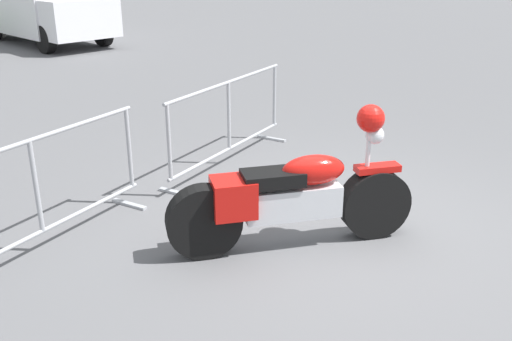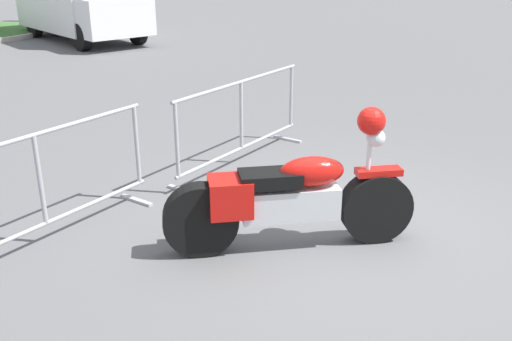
{
  "view_description": "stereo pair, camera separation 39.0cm",
  "coord_description": "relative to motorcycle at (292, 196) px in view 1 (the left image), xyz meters",
  "views": [
    {
      "loc": [
        -4.57,
        -2.13,
        2.57
      ],
      "look_at": [
        -0.56,
        0.69,
        0.65
      ],
      "focal_mm": 40.0,
      "sensor_mm": 36.0,
      "label": 1
    },
    {
      "loc": [
        -4.33,
        -2.44,
        2.57
      ],
      "look_at": [
        -0.56,
        0.69,
        0.65
      ],
      "focal_mm": 40.0,
      "sensor_mm": 36.0,
      "label": 2
    }
  ],
  "objects": [
    {
      "name": "ground_plane",
      "position": [
        0.56,
        -0.29,
        -0.49
      ],
      "size": [
        120.0,
        120.0,
        0.0
      ],
      "primitive_type": "plane",
      "color": "#5B5B5E"
    },
    {
      "name": "motorcycle",
      "position": [
        0.0,
        0.0,
        0.0
      ],
      "size": [
        1.84,
        1.64,
        1.29
      ],
      "rotation": [
        0.0,
        0.0,
        -0.72
      ],
      "color": "black",
      "rests_on": "ground"
    },
    {
      "name": "crowd_barrier_near",
      "position": [
        -1.37,
        1.77,
        0.07
      ],
      "size": [
        2.47,
        0.64,
        1.07
      ],
      "rotation": [
        0.0,
        0.0,
        0.09
      ],
      "color": "#9EA0A5",
      "rests_on": "ground"
    },
    {
      "name": "crowd_barrier_far",
      "position": [
        1.38,
        1.77,
        0.07
      ],
      "size": [
        2.47,
        0.64,
        1.07
      ],
      "rotation": [
        0.0,
        0.0,
        0.09
      ],
      "color": "#9EA0A5",
      "rests_on": "ground"
    }
  ]
}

